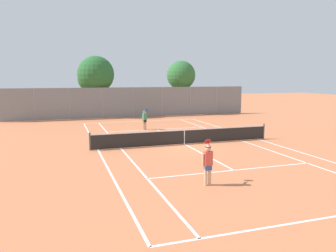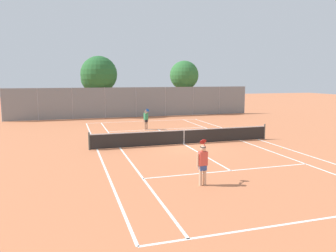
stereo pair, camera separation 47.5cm
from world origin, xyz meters
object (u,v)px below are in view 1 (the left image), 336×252
object	(u,v)px
player_near_side	(208,162)
loose_tennis_ball_1	(206,133)
tennis_net	(184,136)
player_far_left	(145,118)
loose_tennis_ball_0	(282,148)
tree_behind_left	(94,76)
tree_behind_right	(181,76)

from	to	relation	value
player_near_side	loose_tennis_ball_1	bearing A→B (deg)	65.44
tennis_net	loose_tennis_ball_1	distance (m)	4.72
tennis_net	player_far_left	xyz separation A→B (m)	(-0.94, 6.68, 0.42)
loose_tennis_ball_0	tree_behind_left	world-z (taller)	tree_behind_left
player_near_side	tree_behind_left	xyz separation A→B (m)	(-1.79, 25.25, 3.57)
loose_tennis_ball_0	tree_behind_right	distance (m)	20.86
loose_tennis_ball_0	loose_tennis_ball_1	world-z (taller)	same
player_near_side	player_far_left	bearing A→B (deg)	85.64
player_near_side	loose_tennis_ball_0	distance (m)	8.74
loose_tennis_ball_1	tree_behind_left	world-z (taller)	tree_behind_left
player_far_left	tree_behind_right	distance (m)	13.24
tennis_net	loose_tennis_ball_1	size ratio (longest dim) A/B	181.82
tennis_net	player_far_left	bearing A→B (deg)	98.05
tennis_net	loose_tennis_ball_0	world-z (taller)	tennis_net
player_near_side	tree_behind_right	world-z (taller)	tree_behind_right
tree_behind_left	player_far_left	bearing A→B (deg)	-74.74
player_far_left	tennis_net	bearing A→B (deg)	-81.95
player_far_left	tree_behind_right	world-z (taller)	tree_behind_right
player_far_left	loose_tennis_ball_0	xyz separation A→B (m)	(6.10, -9.76, -0.89)
player_far_left	loose_tennis_ball_1	xyz separation A→B (m)	(4.10, -3.19, -0.89)
tree_behind_left	tennis_net	bearing A→B (deg)	-77.47
tree_behind_left	tree_behind_right	bearing A→B (deg)	-0.25
player_near_side	loose_tennis_ball_1	world-z (taller)	player_near_side
player_far_left	loose_tennis_ball_1	distance (m)	5.27
player_near_side	loose_tennis_ball_1	size ratio (longest dim) A/B	26.88
tennis_net	player_near_side	bearing A→B (deg)	-104.55
tree_behind_right	tennis_net	bearing A→B (deg)	-109.59
tree_behind_left	tree_behind_right	xyz separation A→B (m)	(10.00, -0.04, -0.02)
player_near_side	player_far_left	world-z (taller)	same
loose_tennis_ball_1	tree_behind_left	bearing A→B (deg)	116.85
loose_tennis_ball_0	tree_behind_right	world-z (taller)	tree_behind_right
loose_tennis_ball_1	player_far_left	bearing A→B (deg)	142.07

